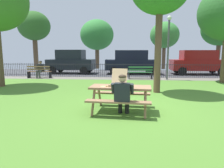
# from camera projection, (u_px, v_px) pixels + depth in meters

# --- Properties ---
(ground) EXTENTS (28.00, 12.04, 0.02)m
(ground) POSITION_uv_depth(u_px,v_px,m) (129.00, 95.00, 8.46)
(ground) COLOR #4E802C
(cobblestone_walkway) EXTENTS (28.00, 1.40, 0.01)m
(cobblestone_walkway) POSITION_uv_depth(u_px,v_px,m) (129.00, 79.00, 13.69)
(cobblestone_walkway) COLOR slate
(street_asphalt) EXTENTS (28.00, 6.07, 0.01)m
(street_asphalt) POSITION_uv_depth(u_px,v_px,m) (128.00, 73.00, 17.37)
(street_asphalt) COLOR #424247
(picnic_table_foreground) EXTENTS (1.91, 1.62, 0.79)m
(picnic_table_foreground) POSITION_uv_depth(u_px,v_px,m) (120.00, 92.00, 6.00)
(picnic_table_foreground) COLOR #8E6949
(picnic_table_foreground) RESTS_ON ground
(pizza_box_open) EXTENTS (0.55, 0.64, 0.50)m
(pizza_box_open) POSITION_uv_depth(u_px,v_px,m) (119.00, 82.00, 6.10)
(pizza_box_open) COLOR tan
(pizza_box_open) RESTS_ON picnic_table_foreground
(pizza_slice_on_table) EXTENTS (0.25, 0.21, 0.02)m
(pizza_slice_on_table) POSITION_uv_depth(u_px,v_px,m) (105.00, 86.00, 5.96)
(pizza_slice_on_table) COLOR #F5C866
(pizza_slice_on_table) RESTS_ON picnic_table_foreground
(adult_at_table) EXTENTS (0.62, 0.61, 1.19)m
(adult_at_table) POSITION_uv_depth(u_px,v_px,m) (123.00, 93.00, 5.49)
(adult_at_table) COLOR black
(adult_at_table) RESTS_ON ground
(iron_fence_streetside) EXTENTS (19.73, 0.03, 0.98)m
(iron_fence_streetside) POSITION_uv_depth(u_px,v_px,m) (129.00, 70.00, 14.30)
(iron_fence_streetside) COLOR black
(iron_fence_streetside) RESTS_ON ground
(park_bench_left) EXTENTS (1.61, 0.52, 0.85)m
(park_bench_left) POSITION_uv_depth(u_px,v_px,m) (39.00, 72.00, 13.96)
(park_bench_left) COLOR brown
(park_bench_left) RESTS_ON ground
(park_bench_center) EXTENTS (1.62, 0.54, 0.85)m
(park_bench_center) POSITION_uv_depth(u_px,v_px,m) (140.00, 73.00, 13.43)
(park_bench_center) COLOR #2A6536
(park_bench_center) RESTS_ON ground
(person_on_park_bench) EXTENTS (0.62, 0.61, 1.19)m
(person_on_park_bench) POSITION_uv_depth(u_px,v_px,m) (40.00, 69.00, 13.94)
(person_on_park_bench) COLOR #3B3B3B
(person_on_park_bench) RESTS_ON ground
(lamp_post_walkway) EXTENTS (0.28, 0.28, 4.05)m
(lamp_post_walkway) POSITION_uv_depth(u_px,v_px,m) (168.00, 41.00, 12.79)
(lamp_post_walkway) COLOR #4C4C51
(lamp_post_walkway) RESTS_ON ground
(parked_car_far_left) EXTENTS (3.98, 2.00, 1.98)m
(parked_car_far_left) POSITION_uv_depth(u_px,v_px,m) (71.00, 61.00, 17.02)
(parked_car_far_left) COLOR black
(parked_car_far_left) RESTS_ON ground
(parked_car_left) EXTENTS (4.46, 2.03, 1.94)m
(parked_car_left) POSITION_uv_depth(u_px,v_px,m) (132.00, 62.00, 16.63)
(parked_car_left) COLOR black
(parked_car_left) RESTS_ON ground
(parked_car_center) EXTENTS (4.42, 1.94, 1.94)m
(parked_car_center) POSITION_uv_depth(u_px,v_px,m) (198.00, 62.00, 16.22)
(parked_car_center) COLOR maroon
(parked_car_center) RESTS_ON ground
(far_tree_left) EXTENTS (3.48, 3.48, 6.20)m
(far_tree_left) POSITION_uv_depth(u_px,v_px,m) (34.00, 27.00, 21.99)
(far_tree_left) COLOR brown
(far_tree_left) RESTS_ON ground
(far_tree_midleft) EXTENTS (3.59, 3.59, 5.25)m
(far_tree_midleft) POSITION_uv_depth(u_px,v_px,m) (97.00, 35.00, 21.61)
(far_tree_midleft) COLOR brown
(far_tree_midleft) RESTS_ON ground
(far_tree_center) EXTENTS (3.03, 3.03, 4.93)m
(far_tree_center) POSITION_uv_depth(u_px,v_px,m) (165.00, 35.00, 21.08)
(far_tree_center) COLOR brown
(far_tree_center) RESTS_ON ground
(far_tree_midright) EXTENTS (3.72, 3.72, 5.80)m
(far_tree_midright) POSITION_uv_depth(u_px,v_px,m) (220.00, 29.00, 20.57)
(far_tree_midright) COLOR brown
(far_tree_midright) RESTS_ON ground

